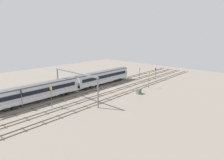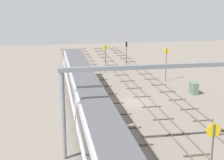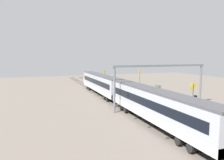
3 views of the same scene
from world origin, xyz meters
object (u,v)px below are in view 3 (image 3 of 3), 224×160
at_px(speed_sign_near_foreground, 193,96).
at_px(speed_sign_mid_trackside, 105,76).
at_px(train, 118,91).
at_px(signal_light_trackside_approach, 195,110).
at_px(relay_cabinet, 158,88).
at_px(overhead_gantry, 161,75).
at_px(speed_sign_far_trackside, 140,76).
at_px(signal_light_trackside_departure, 114,74).

height_order(speed_sign_near_foreground, speed_sign_mid_trackside, speed_sign_near_foreground).
height_order(train, signal_light_trackside_approach, train).
bearing_deg(relay_cabinet, overhead_gantry, 148.86).
distance_m(speed_sign_far_trackside, relay_cabinet, 8.43).
xyz_separation_m(speed_sign_near_foreground, speed_sign_far_trackside, (31.93, -8.10, -0.15)).
distance_m(speed_sign_far_trackside, signal_light_trackside_approach, 39.34).
xyz_separation_m(speed_sign_near_foreground, signal_light_trackside_approach, (-5.37, 4.41, -0.40)).
height_order(speed_sign_mid_trackside, speed_sign_far_trackside, speed_sign_far_trackside).
bearing_deg(speed_sign_near_foreground, overhead_gantry, 2.81).
height_order(speed_sign_near_foreground, signal_light_trackside_departure, speed_sign_near_foreground).
bearing_deg(speed_sign_far_trackside, speed_sign_near_foreground, 165.77).
bearing_deg(speed_sign_near_foreground, relay_cabinet, -21.60).
height_order(train, overhead_gantry, overhead_gantry).
bearing_deg(speed_sign_mid_trackside, relay_cabinet, -145.92).
bearing_deg(overhead_gantry, speed_sign_far_trackside, -19.25).
bearing_deg(train, relay_cabinet, -55.32).
height_order(train, speed_sign_near_foreground, speed_sign_near_foreground).
distance_m(overhead_gantry, signal_light_trackside_departure, 36.10).
height_order(signal_light_trackside_departure, relay_cabinet, signal_light_trackside_departure).
bearing_deg(speed_sign_near_foreground, speed_sign_far_trackside, -14.23).
height_order(signal_light_trackside_approach, signal_light_trackside_departure, signal_light_trackside_departure).
distance_m(overhead_gantry, speed_sign_far_trackside, 25.83).
relative_size(train, relay_cabinet, 30.24).
bearing_deg(overhead_gantry, signal_light_trackside_approach, 162.80).
distance_m(speed_sign_near_foreground, speed_sign_mid_trackside, 39.07).
distance_m(train, speed_sign_near_foreground, 14.52).
xyz_separation_m(signal_light_trackside_approach, relay_cabinet, (29.41, -13.93, -2.36)).
xyz_separation_m(overhead_gantry, signal_light_trackside_approach, (-13.03, 4.04, -2.81)).
bearing_deg(speed_sign_far_trackside, signal_light_trackside_departure, 19.16).
distance_m(train, speed_sign_far_trackside, 24.03).
relative_size(overhead_gantry, signal_light_trackside_departure, 3.71).
xyz_separation_m(overhead_gantry, speed_sign_far_trackside, (24.26, -8.47, -2.57)).
distance_m(speed_sign_near_foreground, signal_light_trackside_approach, 6.96).
distance_m(train, relay_cabinet, 19.65).
height_order(speed_sign_mid_trackside, relay_cabinet, speed_sign_mid_trackside).
distance_m(signal_light_trackside_departure, relay_cabinet, 20.22).
relative_size(speed_sign_far_trackside, signal_light_trackside_departure, 1.07).
relative_size(speed_sign_mid_trackside, speed_sign_far_trackside, 0.95).
relative_size(overhead_gantry, speed_sign_mid_trackside, 3.65).
relative_size(speed_sign_far_trackside, relay_cabinet, 3.21).
xyz_separation_m(speed_sign_near_foreground, signal_light_trackside_departure, (43.38, -4.12, -0.35)).
height_order(signal_light_trackside_approach, relay_cabinet, signal_light_trackside_approach).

